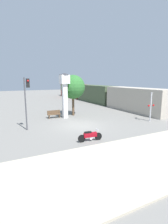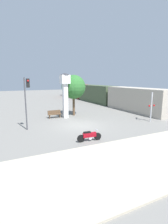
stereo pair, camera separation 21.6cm
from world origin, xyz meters
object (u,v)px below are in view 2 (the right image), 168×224
object	(u,v)px
traffic_light	(27,95)
bench	(54,114)
freight_train	(97,94)
street_tree	(74,87)
railroad_crossing_signal	(151,106)
motorcycle	(89,136)
clock_tower	(65,89)

from	to	relation	value
traffic_light	bench	size ratio (longest dim) A/B	2.99
freight_train	street_tree	world-z (taller)	street_tree
freight_train	railroad_crossing_signal	size ratio (longest dim) A/B	10.53
bench	motorcycle	bearing A→B (deg)	-90.00
freight_train	motorcycle	bearing A→B (deg)	-121.66
motorcycle	bench	xyz separation A→B (m)	(0.00, 9.04, 0.08)
clock_tower	freight_train	size ratio (longest dim) A/B	0.16
clock_tower	bench	world-z (taller)	clock_tower
motorcycle	clock_tower	size ratio (longest dim) A/B	0.37
clock_tower	bench	size ratio (longest dim) A/B	3.33
street_tree	traffic_light	bearing A→B (deg)	-146.63
motorcycle	street_tree	distance (m)	10.30
motorcycle	railroad_crossing_signal	world-z (taller)	railroad_crossing_signal
clock_tower	freight_train	distance (m)	15.48
motorcycle	clock_tower	xyz separation A→B (m)	(1.24, 8.53, 3.09)
traffic_light	railroad_crossing_signal	xyz separation A→B (m)	(12.67, -2.67, -1.48)
traffic_light	railroad_crossing_signal	size ratio (longest dim) A/B	1.48
motorcycle	railroad_crossing_signal	size ratio (longest dim) A/B	0.60
traffic_light	street_tree	distance (m)	7.59
freight_train	traffic_light	world-z (taller)	traffic_light
motorcycle	street_tree	xyz separation A→B (m)	(2.70, 9.40, 3.22)
traffic_light	street_tree	xyz separation A→B (m)	(6.33, 4.17, 0.37)
street_tree	freight_train	bearing A→B (deg)	47.26
motorcycle	railroad_crossing_signal	xyz separation A→B (m)	(9.04, 2.56, 1.37)
motorcycle	freight_train	world-z (taller)	freight_train
traffic_light	railroad_crossing_signal	world-z (taller)	traffic_light
railroad_crossing_signal	motorcycle	bearing A→B (deg)	-164.19
clock_tower	street_tree	distance (m)	1.70
motorcycle	traffic_light	world-z (taller)	traffic_light
clock_tower	railroad_crossing_signal	distance (m)	9.97
bench	street_tree	bearing A→B (deg)	7.75
clock_tower	bench	xyz separation A→B (m)	(-1.24, 0.51, -3.01)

